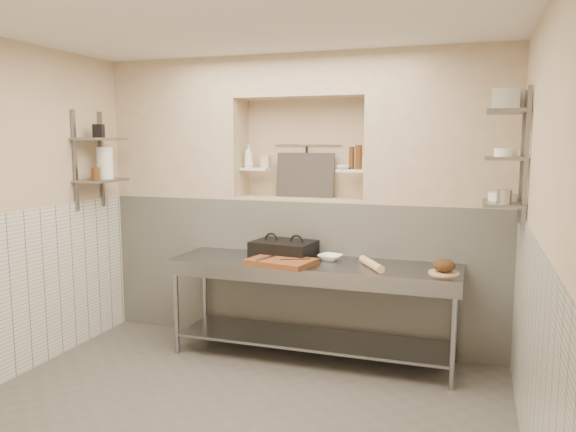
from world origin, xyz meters
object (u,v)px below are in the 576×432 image
at_px(prep_table, 312,290).
at_px(mixing_bowl, 330,257).
at_px(cutting_board, 281,262).
at_px(rolling_pin, 371,264).
at_px(bread_loaf, 444,265).
at_px(jug_left, 105,163).
at_px(bowl_alcove, 343,167).
at_px(bottle_soap, 249,156).
at_px(panini_press, 284,249).

relative_size(prep_table, mixing_bowl, 12.14).
relative_size(cutting_board, rolling_pin, 1.25).
height_order(cutting_board, bread_loaf, bread_loaf).
xyz_separation_m(mixing_bowl, rolling_pin, (0.41, -0.19, 0.01)).
height_order(rolling_pin, bread_loaf, bread_loaf).
distance_m(bread_loaf, jug_left, 3.35).
bearing_deg(bowl_alcove, cutting_board, -118.47).
bearing_deg(prep_table, jug_left, -178.28).
height_order(mixing_bowl, jug_left, jug_left).
height_order(prep_table, mixing_bowl, mixing_bowl).
bearing_deg(jug_left, mixing_bowl, 5.20).
bearing_deg(bottle_soap, panini_press, -38.47).
height_order(prep_table, jug_left, jug_left).
bearing_deg(rolling_pin, bottle_soap, 156.17).
bearing_deg(jug_left, bowl_alcove, 14.73).
xyz_separation_m(bottle_soap, bowl_alcove, (0.99, -0.03, -0.10)).
bearing_deg(panini_press, rolling_pin, -5.84).
distance_m(rolling_pin, bottle_soap, 1.76).
bearing_deg(rolling_pin, panini_press, 167.09).
bearing_deg(prep_table, bowl_alcove, 74.47).
bearing_deg(bottle_soap, prep_table, -33.53).
xyz_separation_m(cutting_board, rolling_pin, (0.77, 0.12, 0.01)).
bearing_deg(rolling_pin, mixing_bowl, 154.93).
bearing_deg(bottle_soap, mixing_bowl, -23.29).
distance_m(panini_press, bread_loaf, 1.48).
bearing_deg(prep_table, cutting_board, -143.50).
relative_size(cutting_board, bread_loaf, 3.06).
relative_size(prep_table, jug_left, 8.33).
height_order(panini_press, rolling_pin, panini_press).
height_order(cutting_board, rolling_pin, rolling_pin).
bearing_deg(cutting_board, bowl_alcove, 61.53).
height_order(prep_table, bottle_soap, bottle_soap).
relative_size(cutting_board, mixing_bowl, 2.60).
xyz_separation_m(cutting_board, bottle_soap, (-0.61, 0.73, 0.91)).
distance_m(bowl_alcove, jug_left, 2.34).
bearing_deg(panini_press, jug_left, -166.28).
distance_m(cutting_board, bread_loaf, 1.38).
relative_size(panini_press, cutting_board, 1.08).
distance_m(cutting_board, mixing_bowl, 0.48).
bearing_deg(bottle_soap, rolling_pin, -23.83).
xyz_separation_m(bowl_alcove, jug_left, (-2.26, -0.59, 0.04)).
bearing_deg(panini_press, cutting_board, -67.50).
xyz_separation_m(prep_table, jug_left, (-2.11, -0.06, 1.13)).
bearing_deg(panini_press, bread_loaf, -1.38).
bearing_deg(rolling_pin, cutting_board, -171.12).
distance_m(mixing_bowl, bowl_alcove, 0.90).
bearing_deg(bottle_soap, cutting_board, -50.30).
distance_m(bottle_soap, bowl_alcove, 0.99).
bearing_deg(bread_loaf, rolling_pin, 178.09).
bearing_deg(mixing_bowl, bottle_soap, 156.71).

